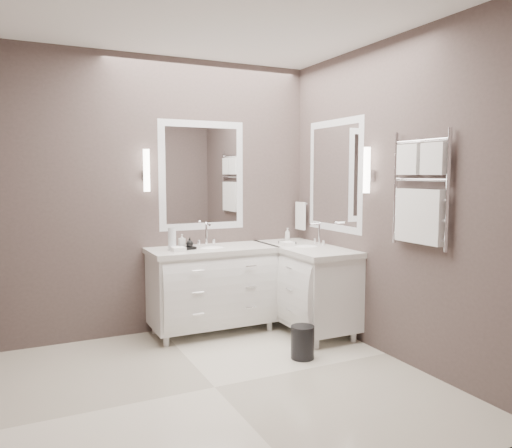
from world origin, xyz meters
name	(u,v)px	position (x,y,z in m)	size (l,w,h in m)	color
floor	(215,388)	(0.00, 0.00, -0.01)	(3.20, 3.00, 0.01)	white
ceiling	(211,7)	(0.00, 0.00, 2.71)	(3.20, 3.00, 0.01)	white
wall_back	(158,196)	(0.00, 1.50, 1.35)	(3.20, 0.01, 2.70)	#4C3F3D
wall_front	(335,224)	(0.00, -1.50, 1.35)	(3.20, 0.01, 2.70)	#4C3F3D
wall_right	(390,200)	(1.60, 0.00, 1.35)	(0.01, 3.00, 2.70)	#4C3F3D
vanity_back	(212,284)	(0.45, 1.23, 0.49)	(1.24, 0.59, 0.97)	white
vanity_right	(305,282)	(1.33, 0.90, 0.49)	(0.59, 1.24, 0.97)	white
mirror_back	(202,176)	(0.45, 1.49, 1.55)	(0.90, 0.02, 1.10)	white
mirror_right	(335,176)	(1.59, 0.80, 1.55)	(0.02, 0.90, 1.10)	white
sconce_back	(147,171)	(-0.13, 1.43, 1.59)	(0.06, 0.06, 0.40)	white
sconce_right	(367,171)	(1.53, 0.22, 1.59)	(0.06, 0.06, 0.40)	white
towel_bar_corner	(300,215)	(1.54, 1.36, 1.12)	(0.03, 0.22, 0.30)	white
towel_ladder	(420,197)	(1.55, -0.40, 1.39)	(0.06, 0.58, 0.90)	white
waste_bin	(303,342)	(0.89, 0.22, 0.14)	(0.20, 0.20, 0.28)	black
amenity_tray_back	(186,248)	(0.18, 1.21, 0.86)	(0.17, 0.13, 0.03)	black
amenity_tray_right	(287,243)	(1.24, 1.13, 0.86)	(0.11, 0.15, 0.02)	black
water_bottle	(172,239)	(0.05, 1.22, 0.96)	(0.07, 0.07, 0.21)	silver
soap_bottle_a	(182,240)	(0.15, 1.23, 0.94)	(0.05, 0.06, 0.12)	white
soap_bottle_b	(190,242)	(0.21, 1.18, 0.92)	(0.07, 0.07, 0.09)	black
soap_bottle_c	(287,235)	(1.24, 1.13, 0.94)	(0.05, 0.06, 0.14)	white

